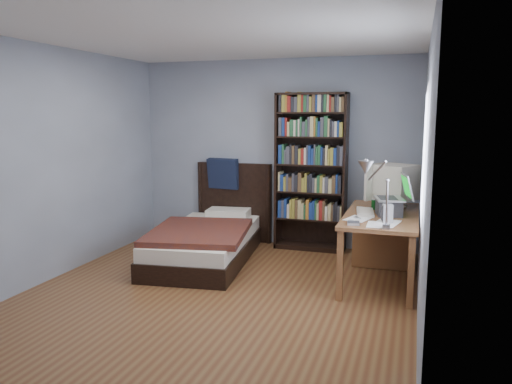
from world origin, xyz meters
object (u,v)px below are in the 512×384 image
Objects in this scene: laptop at (391,204)px; bookshelf at (311,172)px; desk at (383,233)px; speaker at (388,214)px; desk_lamp at (370,175)px; bed at (208,238)px; keyboard at (365,212)px; crt_monitor at (393,183)px; soda_can at (374,205)px.

bookshelf is (-1.07, 1.06, 0.18)m from laptop.
speaker reaches higher than desk.
desk_lamp is 2.33m from bookshelf.
laptop reaches higher than speaker.
laptop is 2.28m from bed.
bookshelf reaches higher than bed.
speaker is 0.09× the size of bookshelf.
laptop is 1.15m from desk_lamp.
bed reaches higher than desk.
desk_lamp reaches higher than bed.
bookshelf is at bearing 135.20° from laptop.
desk_lamp is 1.21m from keyboard.
keyboard is (-0.17, -0.48, 0.33)m from desk.
crt_monitor is 1.20m from bookshelf.
desk is 0.61m from keyboard.
keyboard is at bearing -52.43° from bookshelf.
keyboard is 2.00m from bed.
bed is at bearing 165.44° from keyboard.
keyboard is 3.98× the size of soda_can.
laptop is at bearing -79.52° from desk.
bookshelf is at bearing 149.91° from desk.
crt_monitor is 1.35× the size of keyboard.
speaker is at bearing -16.58° from bed.
laptop is 0.28m from keyboard.
bed is (-2.05, 1.32, -1.02)m from desk_lamp.
bookshelf reaches higher than keyboard.
desk_lamp is 6.10× the size of soda_can.
bookshelf is (-1.06, 1.45, 0.21)m from speaker.
bookshelf is (-0.93, 2.12, -0.25)m from desk_lamp.
desk_lamp is 0.82m from speaker.
desk is at bearing 82.32° from speaker.
desk is 2.11m from bed.
speaker is (0.25, -0.40, 0.08)m from keyboard.
bookshelf reaches higher than speaker.
keyboard is 0.22× the size of bookshelf.
speaker is at bearing -74.75° from soda_can.
bed is (-1.99, -0.02, -0.53)m from soda_can.
crt_monitor is 1.59m from desk_lamp.
bookshelf is at bearing 120.25° from keyboard.
crt_monitor reaches higher than desk.
laptop is at bearing -89.16° from crt_monitor.
laptop is at bearing -9.97° from keyboard.
laptop reaches higher than bed.
speaker is at bearing -84.74° from desk.
bookshelf is 0.95× the size of bed.
desk is 3.55× the size of laptop.
desk is at bearing -179.05° from crt_monitor.
keyboard reaches higher than desk.
bed is (-1.92, 0.24, -0.49)m from keyboard.
speaker is (0.08, -0.89, 0.41)m from desk.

